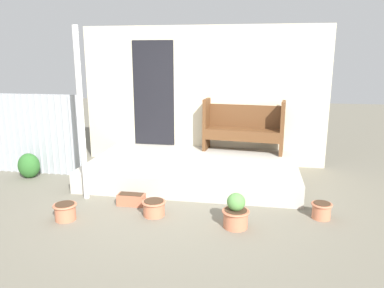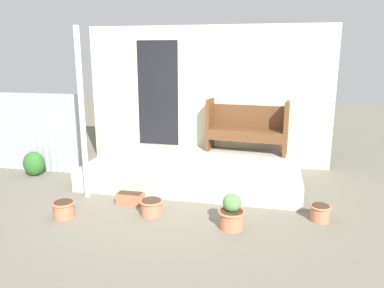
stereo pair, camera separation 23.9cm
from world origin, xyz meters
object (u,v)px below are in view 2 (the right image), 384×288
at_px(flower_pot_middle, 151,207).
at_px(shrub_by_fence, 34,164).
at_px(support_post, 82,115).
at_px(flower_pot_right, 232,213).
at_px(bench, 247,126).
at_px(planter_box_rect, 130,198).
at_px(flower_pot_left, 64,209).
at_px(flower_pot_far_right, 320,212).

xyz_separation_m(flower_pot_middle, shrub_by_fence, (-2.54, 1.14, 0.10)).
distance_m(support_post, flower_pot_right, 2.54).
bearing_deg(bench, support_post, -132.99).
bearing_deg(planter_box_rect, flower_pot_middle, -34.87).
bearing_deg(bench, flower_pot_right, -83.47).
bearing_deg(flower_pot_middle, bench, 65.80).
xyz_separation_m(flower_pot_left, flower_pot_middle, (1.09, 0.32, -0.01)).
xyz_separation_m(planter_box_rect, shrub_by_fence, (-2.13, 0.85, 0.13)).
bearing_deg(support_post, flower_pot_far_right, -2.45).
xyz_separation_m(bench, flower_pot_left, (-2.15, -2.68, -0.69)).
relative_size(flower_pot_left, planter_box_rect, 0.79).
height_order(flower_pot_left, flower_pot_right, flower_pot_right).
height_order(bench, flower_pot_far_right, bench).
distance_m(flower_pot_left, flower_pot_middle, 1.13).
relative_size(flower_pot_left, flower_pot_far_right, 1.11).
xyz_separation_m(bench, flower_pot_right, (0.02, -2.52, -0.62)).
bearing_deg(planter_box_rect, bench, 54.58).
relative_size(flower_pot_left, flower_pot_middle, 0.94).
bearing_deg(flower_pot_left, flower_pot_right, 4.25).
xyz_separation_m(support_post, flower_pot_right, (2.24, -0.59, -1.04)).
xyz_separation_m(flower_pot_left, planter_box_rect, (0.68, 0.61, -0.04)).
relative_size(flower_pot_middle, flower_pot_right, 0.73).
bearing_deg(flower_pot_right, planter_box_rect, 163.28).
xyz_separation_m(support_post, flower_pot_middle, (1.15, -0.43, -1.12)).
relative_size(bench, flower_pot_left, 4.90).
relative_size(flower_pot_far_right, planter_box_rect, 0.71).
bearing_deg(flower_pot_right, shrub_by_fence, 160.20).
xyz_separation_m(flower_pot_left, flower_pot_far_right, (3.25, 0.61, -0.00)).
distance_m(bench, flower_pot_far_right, 2.44).
relative_size(flower_pot_far_right, shrub_by_fence, 0.63).
xyz_separation_m(support_post, planter_box_rect, (0.74, -0.14, -1.15)).
xyz_separation_m(bench, planter_box_rect, (-1.47, -2.07, -0.73)).
distance_m(support_post, shrub_by_fence, 1.86).
bearing_deg(shrub_by_fence, flower_pot_right, -19.80).
relative_size(bench, flower_pot_middle, 4.59).
relative_size(flower_pot_right, shrub_by_fence, 1.03).
distance_m(bench, planter_box_rect, 2.64).
height_order(flower_pot_left, flower_pot_far_right, flower_pot_left).
height_order(flower_pot_middle, planter_box_rect, flower_pot_middle).
bearing_deg(flower_pot_right, flower_pot_left, -175.75).
height_order(support_post, flower_pot_right, support_post).
height_order(flower_pot_left, shrub_by_fence, shrub_by_fence).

